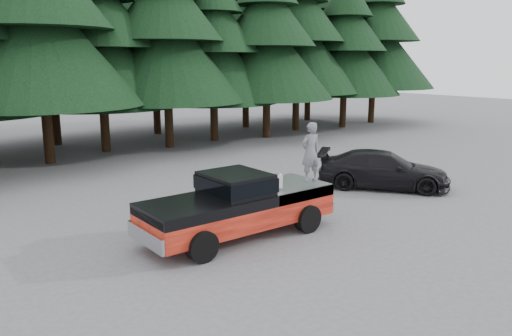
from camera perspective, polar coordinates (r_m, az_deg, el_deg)
ground at (r=14.65m, az=-2.59°, el=-7.98°), size 120.00×120.00×0.00m
pickup_truck at (r=14.57m, az=-2.00°, el=-5.33°), size 6.00×2.04×1.33m
truck_cab at (r=14.26m, az=-2.36°, el=-1.72°), size 1.66×1.90×0.59m
air_compressor at (r=14.75m, az=1.57°, el=-1.56°), size 0.77×0.70×0.43m
man_on_bed at (r=15.55m, az=6.23°, el=1.82°), size 0.72×0.51×1.88m
parked_car at (r=20.72m, az=14.33°, el=-0.17°), size 4.82×5.37×1.50m
treeline at (r=29.76m, az=-22.42°, el=16.47°), size 60.15×16.05×17.50m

